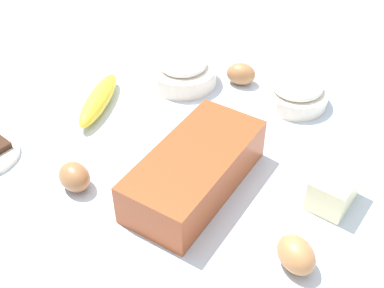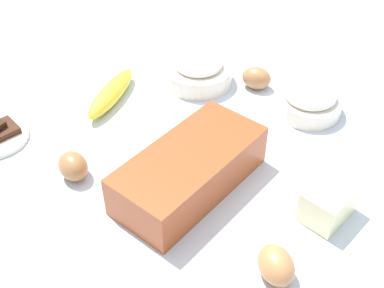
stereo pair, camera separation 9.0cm
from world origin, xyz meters
The scene contains 9 objects.
ground_plane centered at (0.00, 0.00, -0.01)m, with size 2.40×2.40×0.02m, color silver.
loaf_pan centered at (0.04, 0.05, 0.04)m, with size 0.30×0.19×0.08m.
flour_bowl centered at (-0.28, 0.03, 0.03)m, with size 0.13×0.13×0.06m.
sugar_bowl centered at (-0.17, -0.20, 0.03)m, with size 0.15×0.15×0.07m.
banana centered at (0.02, -0.26, 0.02)m, with size 0.19×0.04×0.04m, color yellow.
butter_block centered at (-0.10, 0.24, 0.03)m, with size 0.09×0.06×0.06m, color #F4EDB2.
egg_near_butter centered at (-0.26, -0.11, 0.02)m, with size 0.05×0.05×0.07m, color #A66F43.
egg_beside_bowl centered at (0.19, -0.09, 0.02)m, with size 0.05×0.05×0.06m, color #9C683F.
egg_loose centered at (0.06, 0.27, 0.03)m, with size 0.05×0.05×0.07m, color #B67B4A.
Camera 1 is at (0.48, 0.48, 0.63)m, focal length 46.41 mm.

